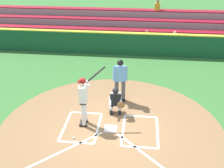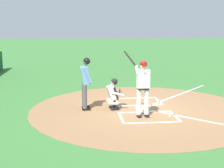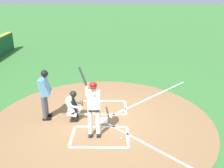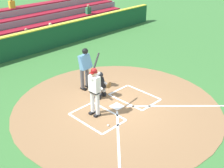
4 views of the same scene
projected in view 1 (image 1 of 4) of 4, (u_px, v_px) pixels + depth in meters
ground_plane at (111, 129)px, 9.89m from camera, size 120.00×120.00×0.00m
dirt_circle at (111, 129)px, 9.89m from camera, size 8.00×8.00×0.01m
home_plate_and_chalk at (107, 144)px, 9.11m from camera, size 7.93×4.91×0.01m
batter at (84, 98)px, 9.66m from camera, size 0.91×0.74×2.13m
catcher at (116, 100)px, 10.51m from camera, size 0.63×0.62×1.13m
plate_umpire at (120, 77)px, 11.17m from camera, size 0.59×0.43×1.86m
baseball at (74, 138)px, 9.38m from camera, size 0.07×0.07×0.07m
backstop_wall at (126, 43)px, 16.24m from camera, size 22.00×0.36×1.31m
bleacher_stand at (129, 30)px, 18.60m from camera, size 20.00×3.40×2.55m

